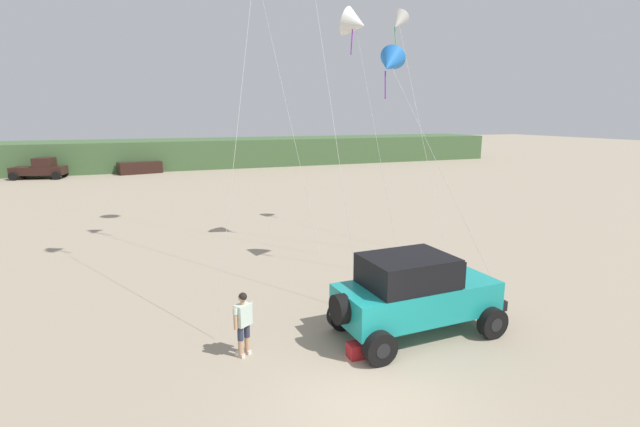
% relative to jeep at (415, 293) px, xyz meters
% --- Properties ---
extents(ground_plane, '(220.00, 220.00, 0.00)m').
position_rel_jeep_xyz_m(ground_plane, '(-2.52, -2.42, -1.20)').
color(ground_plane, gray).
extents(dune_ridge, '(90.00, 8.65, 3.15)m').
position_rel_jeep_xyz_m(dune_ridge, '(-6.85, 46.38, 0.37)').
color(dune_ridge, '#426038').
rests_on(dune_ridge, ground_plane).
extents(jeep, '(4.89, 2.50, 2.26)m').
position_rel_jeep_xyz_m(jeep, '(0.00, 0.00, 0.00)').
color(jeep, teal).
rests_on(jeep, ground_plane).
extents(person_watching, '(0.55, 0.45, 1.67)m').
position_rel_jeep_xyz_m(person_watching, '(-4.59, 0.56, -0.26)').
color(person_watching, tan).
rests_on(person_watching, ground_plane).
extents(cooler_box, '(0.57, 0.37, 0.38)m').
position_rel_jeep_xyz_m(cooler_box, '(-1.96, -0.58, -1.01)').
color(cooler_box, '#B21E23').
rests_on(cooler_box, ground_plane).
extents(distant_pickup, '(4.90, 3.26, 1.98)m').
position_rel_jeep_xyz_m(distant_pickup, '(-15.15, 40.65, -0.26)').
color(distant_pickup, black).
rests_on(distant_pickup, ground_plane).
extents(distant_sedan, '(4.47, 2.60, 1.20)m').
position_rel_jeep_xyz_m(distant_sedan, '(-6.30, 41.50, -0.60)').
color(distant_sedan, black).
rests_on(distant_sedan, ground_plane).
extents(kite_black_sled, '(1.56, 6.62, 10.93)m').
position_rel_jeep_xyz_m(kite_black_sled, '(5.68, 10.88, 9.16)').
color(kite_black_sled, white).
rests_on(kite_black_sled, ground_plane).
extents(kite_purple_stunt, '(2.35, 2.39, 10.46)m').
position_rel_jeep_xyz_m(kite_purple_stunt, '(2.20, 8.51, 8.44)').
color(kite_purple_stunt, white).
rests_on(kite_purple_stunt, ground_plane).
extents(kite_white_parafoil, '(3.28, 4.10, 8.43)m').
position_rel_jeep_xyz_m(kite_white_parafoil, '(1.85, 4.94, 6.50)').
color(kite_white_parafoil, blue).
rests_on(kite_white_parafoil, ground_plane).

